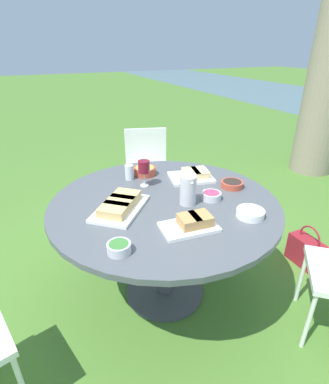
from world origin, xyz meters
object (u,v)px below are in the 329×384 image
chair_near_right (147,165)px  water_pitcher (188,190)px  dining_table (164,214)px  handbag (306,251)px  wine_glass (144,167)px

chair_near_right → water_pitcher: bearing=-10.5°
dining_table → water_pitcher: bearing=49.6°
dining_table → water_pitcher: size_ratio=7.81×
dining_table → handbag: (0.20, 1.21, -0.55)m
handbag → wine_glass: bearing=-110.1°
dining_table → water_pitcher: 0.25m
dining_table → handbag: dining_table is taller
dining_table → water_pitcher: water_pitcher is taller
dining_table → chair_near_right: 1.31m
dining_table → wine_glass: bearing=-171.9°
water_pitcher → handbag: size_ratio=0.51×
dining_table → handbag: 1.34m
water_pitcher → chair_near_right: bearing=169.5°
wine_glass → handbag: wine_glass is taller
water_pitcher → wine_glass: 0.39m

